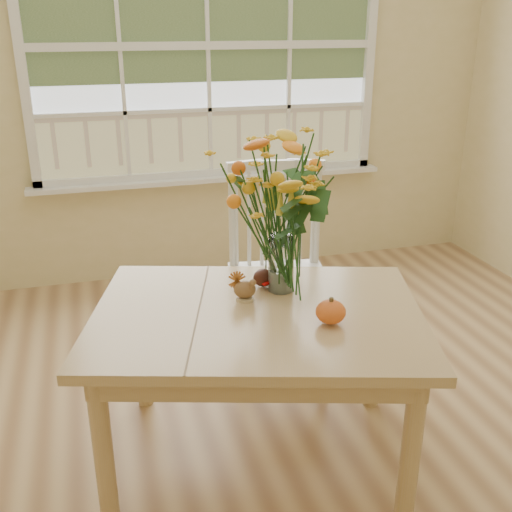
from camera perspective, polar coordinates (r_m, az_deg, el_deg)
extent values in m
cube|color=#9B714B|center=(2.57, 7.10, -20.24)|extent=(4.00, 4.50, 0.01)
cube|color=beige|center=(4.09, -4.64, 16.58)|extent=(4.00, 0.02, 2.70)
cube|color=silver|center=(4.06, -4.68, 19.37)|extent=(2.20, 0.00, 1.60)
cube|color=white|center=(4.13, -4.17, 7.35)|extent=(2.42, 0.12, 0.03)
cube|color=tan|center=(2.30, 0.14, -5.76)|extent=(1.45, 1.21, 0.04)
cube|color=tan|center=(2.33, 0.14, -7.29)|extent=(1.30, 1.06, 0.10)
cylinder|color=tan|center=(2.25, -14.37, -17.34)|extent=(0.07, 0.07, 0.63)
cylinder|color=tan|center=(2.82, -10.85, -8.31)|extent=(0.07, 0.07, 0.63)
cylinder|color=tan|center=(2.24, 14.54, -17.51)|extent=(0.07, 0.07, 0.63)
cylinder|color=tan|center=(2.82, 11.26, -8.41)|extent=(0.07, 0.07, 0.63)
cube|color=white|center=(2.97, 2.24, -2.53)|extent=(0.55, 0.53, 0.05)
cube|color=white|center=(3.04, 1.81, 3.62)|extent=(0.48, 0.12, 0.55)
cylinder|color=white|center=(2.91, -1.00, -8.71)|extent=(0.04, 0.04, 0.47)
cylinder|color=white|center=(3.21, -1.58, -5.57)|extent=(0.04, 0.04, 0.47)
cylinder|color=white|center=(2.96, 6.27, -8.26)|extent=(0.04, 0.04, 0.47)
cylinder|color=white|center=(3.26, 4.98, -5.23)|extent=(0.04, 0.04, 0.47)
cylinder|color=white|center=(2.42, 2.41, -0.70)|extent=(0.10, 0.10, 0.24)
ellipsoid|color=#CA4A17|center=(2.20, 7.12, -5.41)|extent=(0.11, 0.11, 0.09)
cylinder|color=#CCB78C|center=(2.38, -1.07, -4.07)|extent=(0.07, 0.07, 0.01)
ellipsoid|color=brown|center=(2.36, -1.07, -3.21)|extent=(0.10, 0.08, 0.07)
ellipsoid|color=#38160F|center=(2.48, 0.68, -2.16)|extent=(0.08, 0.08, 0.07)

